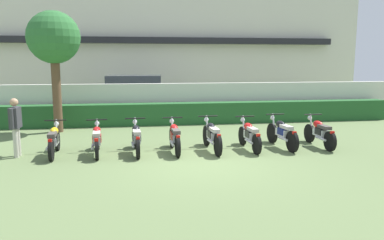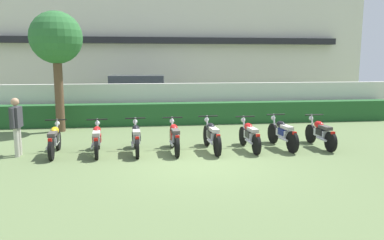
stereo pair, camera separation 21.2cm
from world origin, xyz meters
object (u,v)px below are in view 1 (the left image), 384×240
Objects in this scene: tree_near_inspector at (54,40)px; motorcycle_in_row_6 at (282,133)px; motorcycle_in_row_0 at (54,140)px; motorcycle_in_row_5 at (249,135)px; motorcycle_in_row_1 at (97,139)px; motorcycle_in_row_3 at (175,137)px; parked_car at (138,94)px; motorcycle_in_row_4 at (212,135)px; motorcycle_in_row_7 at (319,132)px; inspector_person at (15,123)px; motorcycle_in_row_2 at (136,138)px.

motorcycle_in_row_6 is at bearing -27.04° from tree_near_inspector.
motorcycle_in_row_5 is (5.61, -0.11, 0.00)m from motorcycle_in_row_0.
motorcycle_in_row_5 is (4.43, -0.07, 0.00)m from motorcycle_in_row_1.
motorcycle_in_row_3 is 3.29m from motorcycle_in_row_6.
motorcycle_in_row_1 is 0.98× the size of motorcycle_in_row_5.
motorcycle_in_row_3 reaches higher than motorcycle_in_row_5.
motorcycle_in_row_4 is (2.06, -8.74, -0.48)m from parked_car.
motorcycle_in_row_1 is (-1.24, -8.68, -0.50)m from parked_car.
tree_near_inspector is 6.19m from motorcycle_in_row_3.
motorcycle_in_row_3 is 1.00× the size of motorcycle_in_row_7.
motorcycle_in_row_7 is at bearing -91.38° from motorcycle_in_row_5.
motorcycle_in_row_3 is 1.14× the size of inspector_person.
tree_near_inspector reaches higher than motorcycle_in_row_5.
motorcycle_in_row_3 is (3.94, -3.77, -2.92)m from tree_near_inspector.
motorcycle_in_row_6 is at bearing -0.28° from inspector_person.
motorcycle_in_row_5 is 2.24m from motorcycle_in_row_7.
motorcycle_in_row_3 is 0.94× the size of motorcycle_in_row_6.
parked_car is at bearing 30.44° from motorcycle_in_row_7.
inspector_person reaches higher than motorcycle_in_row_7.
motorcycle_in_row_5 is 6.61m from inspector_person.
motorcycle_in_row_6 is (5.49, 0.03, 0.02)m from motorcycle_in_row_1.
tree_near_inspector reaches higher than motorcycle_in_row_2.
motorcycle_in_row_7 reaches higher than motorcycle_in_row_1.
motorcycle_in_row_0 is (-2.41, -8.64, -0.49)m from parked_car.
inspector_person is (-2.16, 0.06, 0.52)m from motorcycle_in_row_1.
inspector_person is at bearing 84.81° from motorcycle_in_row_6.
motorcycle_in_row_2 is (1.10, -0.01, 0.01)m from motorcycle_in_row_1.
parked_car is at bearing -3.68° from motorcycle_in_row_2.
motorcycle_in_row_4 is (5.04, -3.78, -2.92)m from tree_near_inspector.
motorcycle_in_row_4 is (1.10, -0.01, 0.01)m from motorcycle_in_row_3.
motorcycle_in_row_6 reaches higher than motorcycle_in_row_7.
motorcycle_in_row_6 is (1.05, 0.10, 0.02)m from motorcycle_in_row_5.
motorcycle_in_row_1 is at bearing 88.13° from motorcycle_in_row_7.
inspector_person reaches higher than motorcycle_in_row_5.
inspector_person is (-5.45, 0.12, 0.50)m from motorcycle_in_row_4.
parked_car is at bearing 10.51° from motorcycle_in_row_4.
motorcycle_in_row_6 is at bearing 85.31° from motorcycle_in_row_7.
motorcycle_in_row_7 is (3.38, 0.02, -0.01)m from motorcycle_in_row_4.
motorcycle_in_row_7 is (5.44, -8.72, -0.49)m from parked_car.
motorcycle_in_row_3 reaches higher than motorcycle_in_row_2.
motorcycle_in_row_1 is at bearing -95.71° from motorcycle_in_row_0.
inspector_person reaches higher than motorcycle_in_row_0.
motorcycle_in_row_0 is 3.37m from motorcycle_in_row_3.
motorcycle_in_row_2 is 0.96× the size of motorcycle_in_row_6.
motorcycle_in_row_0 is at bearing 86.85° from motorcycle_in_row_3.
motorcycle_in_row_4 is 1.14m from motorcycle_in_row_5.
motorcycle_in_row_5 is at bearing -65.17° from parked_car.
motorcycle_in_row_2 reaches higher than motorcycle_in_row_1.
motorcycle_in_row_6 reaches higher than motorcycle_in_row_5.
parked_car is 2.50× the size of motorcycle_in_row_7.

